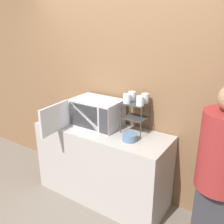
# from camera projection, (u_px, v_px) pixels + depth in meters

# --- Properties ---
(ground_plane) EXTENTS (12.00, 12.00, 0.00)m
(ground_plane) POSITION_uv_depth(u_px,v_px,m) (88.00, 208.00, 3.02)
(ground_plane) COLOR #6B6056
(wall_back) EXTENTS (8.00, 0.06, 2.60)m
(wall_back) POSITION_uv_depth(u_px,v_px,m) (117.00, 93.00, 3.09)
(wall_back) COLOR brown
(wall_back) RESTS_ON ground_plane
(counter) EXTENTS (1.64, 0.61, 0.93)m
(counter) POSITION_uv_depth(u_px,v_px,m) (102.00, 163.00, 3.10)
(counter) COLOR #9E9993
(counter) RESTS_ON ground_plane
(microwave) EXTENTS (0.61, 0.83, 0.33)m
(microwave) POSITION_uv_depth(u_px,v_px,m) (95.00, 113.00, 2.99)
(microwave) COLOR #ADADB2
(microwave) RESTS_ON counter
(dish_rack) EXTENTS (0.26, 0.23, 0.35)m
(dish_rack) POSITION_uv_depth(u_px,v_px,m) (136.00, 111.00, 2.79)
(dish_rack) COLOR #333333
(dish_rack) RESTS_ON counter
(glass_front_left) EXTENTS (0.08, 0.08, 0.10)m
(glass_front_left) POSITION_uv_depth(u_px,v_px,m) (127.00, 98.00, 2.73)
(glass_front_left) COLOR silver
(glass_front_left) RESTS_ON dish_rack
(glass_back_right) EXTENTS (0.08, 0.08, 0.10)m
(glass_back_right) POSITION_uv_depth(u_px,v_px,m) (145.00, 98.00, 2.74)
(glass_back_right) COLOR silver
(glass_back_right) RESTS_ON dish_rack
(glass_front_right) EXTENTS (0.08, 0.08, 0.10)m
(glass_front_right) POSITION_uv_depth(u_px,v_px,m) (140.00, 101.00, 2.65)
(glass_front_right) COLOR silver
(glass_front_right) RESTS_ON dish_rack
(glass_back_left) EXTENTS (0.08, 0.08, 0.10)m
(glass_back_left) POSITION_uv_depth(u_px,v_px,m) (132.00, 96.00, 2.82)
(glass_back_left) COLOR silver
(glass_back_left) RESTS_ON dish_rack
(bowl) EXTENTS (0.16, 0.16, 0.08)m
(bowl) POSITION_uv_depth(u_px,v_px,m) (130.00, 137.00, 2.65)
(bowl) COLOR slate
(bowl) RESTS_ON counter
(person) EXTENTS (0.42, 0.42, 1.68)m
(person) POSITION_uv_depth(u_px,v_px,m) (221.00, 169.00, 2.16)
(person) COLOR #2D2D33
(person) RESTS_ON ground_plane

